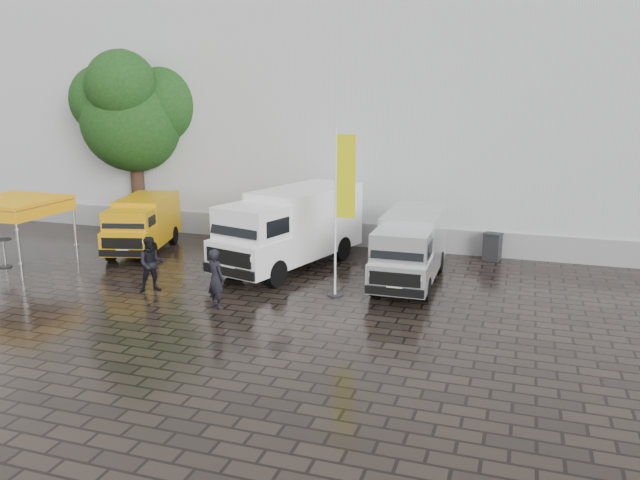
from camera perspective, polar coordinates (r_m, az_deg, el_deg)
The scene contains 13 objects.
ground at distance 18.99m, azimuth -1.18°, elevation -6.18°, with size 120.00×120.00×0.00m, color black.
exhibition_hall at distance 33.10m, azimuth 11.73°, elevation 12.50°, with size 44.00×16.00×12.00m, color silver.
hall_plinth at distance 25.80m, azimuth 8.97°, elevation 0.09°, with size 44.00×0.15×1.00m, color gray.
van_yellow at distance 26.24m, azimuth -15.89°, elevation 1.27°, with size 1.81×4.70×2.17m, color #D4940B, non-canonical shape.
van_white at distance 22.84m, azimuth -2.75°, elevation 0.92°, with size 2.21×6.64×2.88m, color white, non-canonical shape.
van_silver at distance 21.26m, azimuth 8.25°, elevation -0.85°, with size 1.82×5.47×2.37m, color silver, non-canonical shape.
canopy_tent at distance 25.43m, azimuth -26.29°, elevation 3.01°, with size 3.04×3.04×2.56m.
flagpole at distance 19.28m, azimuth 1.95°, elevation 3.36°, with size 0.88×0.50×5.34m.
tree at distance 30.16m, azimuth -16.71°, elevation 11.07°, with size 4.71×4.71×8.46m.
cocktail_table at distance 25.92m, azimuth -26.90°, elevation -1.08°, with size 0.60×0.60×1.07m, color black.
wheelie_bin at distance 25.01m, azimuth 15.49°, elevation -0.57°, with size 0.65×0.65×1.07m, color black.
person_front at distance 18.96m, azimuth -9.51°, elevation -3.50°, with size 0.67×0.44×1.83m, color black.
person_tent at distance 21.04m, azimuth -15.14°, elevation -2.12°, with size 0.88×0.69×1.81m, color black.
Camera 1 is at (6.02, -16.85, 6.37)m, focal length 35.00 mm.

